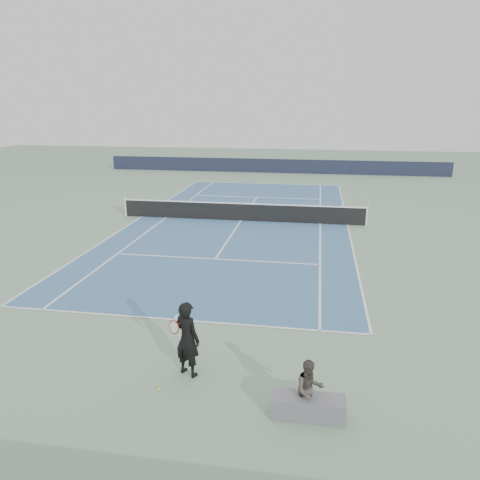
% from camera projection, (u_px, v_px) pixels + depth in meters
% --- Properties ---
extents(ground, '(80.00, 80.00, 0.00)m').
position_uv_depth(ground, '(241.00, 221.00, 24.62)').
color(ground, gray).
extents(court_surface, '(10.97, 23.77, 0.01)m').
position_uv_depth(court_surface, '(241.00, 221.00, 24.62)').
color(court_surface, '#3D6691').
rests_on(court_surface, ground).
extents(tennis_net, '(12.90, 0.10, 1.07)m').
position_uv_depth(tennis_net, '(241.00, 211.00, 24.48)').
color(tennis_net, silver).
rests_on(tennis_net, ground).
extents(windscreen_far, '(30.00, 0.25, 1.20)m').
position_uv_depth(windscreen_far, '(274.00, 166.00, 41.38)').
color(windscreen_far, black).
rests_on(windscreen_far, ground).
extents(tennis_player, '(0.86, 0.72, 1.78)m').
position_uv_depth(tennis_player, '(187.00, 339.00, 10.48)').
color(tennis_player, black).
rests_on(tennis_player, ground).
extents(tennis_ball, '(0.06, 0.06, 0.06)m').
position_uv_depth(tennis_ball, '(159.00, 389.00, 10.10)').
color(tennis_ball, '#D0DE2D').
rests_on(tennis_ball, ground).
extents(spectator_bench, '(1.51, 0.95, 1.24)m').
position_uv_depth(spectator_bench, '(309.00, 398.00, 9.12)').
color(spectator_bench, slate).
rests_on(spectator_bench, ground).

